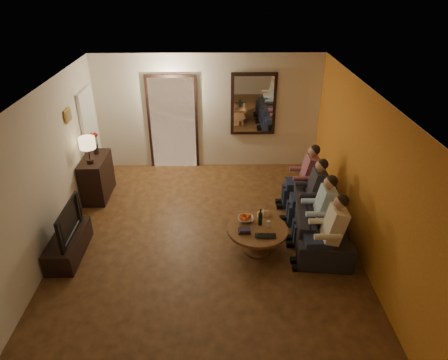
{
  "coord_description": "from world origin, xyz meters",
  "views": [
    {
      "loc": [
        0.19,
        -5.55,
        4.23
      ],
      "look_at": [
        0.3,
        0.3,
        1.05
      ],
      "focal_mm": 32.0,
      "sensor_mm": 36.0,
      "label": 1
    }
  ],
  "objects_px": {
    "person_c": "(312,195)",
    "wine_bottle": "(260,217)",
    "laptop": "(266,238)",
    "dresser": "(97,177)",
    "coffee_table": "(257,239)",
    "sofa": "(320,217)",
    "tv_stand": "(69,245)",
    "tv": "(63,221)",
    "dog": "(252,223)",
    "person_a": "(329,235)",
    "person_b": "(320,213)",
    "person_d": "(305,179)",
    "table_lamp": "(88,150)",
    "bowl": "(246,219)"
  },
  "relations": [
    {
      "from": "person_a",
      "to": "wine_bottle",
      "type": "xyz_separation_m",
      "value": [
        -0.99,
        0.51,
        0.01
      ]
    },
    {
      "from": "person_c",
      "to": "laptop",
      "type": "distance_m",
      "value": 1.43
    },
    {
      "from": "person_d",
      "to": "laptop",
      "type": "bearing_deg",
      "value": -119.49
    },
    {
      "from": "laptop",
      "to": "coffee_table",
      "type": "bearing_deg",
      "value": 112.45
    },
    {
      "from": "tv",
      "to": "bowl",
      "type": "bearing_deg",
      "value": -84.72
    },
    {
      "from": "table_lamp",
      "to": "person_d",
      "type": "bearing_deg",
      "value": -3.52
    },
    {
      "from": "tv_stand",
      "to": "person_d",
      "type": "relative_size",
      "value": 0.94
    },
    {
      "from": "table_lamp",
      "to": "person_a",
      "type": "height_order",
      "value": "table_lamp"
    },
    {
      "from": "sofa",
      "to": "coffee_table",
      "type": "bearing_deg",
      "value": 119.92
    },
    {
      "from": "person_c",
      "to": "laptop",
      "type": "height_order",
      "value": "person_c"
    },
    {
      "from": "tv_stand",
      "to": "wine_bottle",
      "type": "relative_size",
      "value": 3.64
    },
    {
      "from": "dresser",
      "to": "sofa",
      "type": "relative_size",
      "value": 0.43
    },
    {
      "from": "table_lamp",
      "to": "laptop",
      "type": "distance_m",
      "value": 3.78
    },
    {
      "from": "dresser",
      "to": "person_d",
      "type": "xyz_separation_m",
      "value": [
        4.13,
        -0.47,
        0.17
      ]
    },
    {
      "from": "dresser",
      "to": "coffee_table",
      "type": "xyz_separation_m",
      "value": [
        3.08,
        -1.86,
        -0.2
      ]
    },
    {
      "from": "person_c",
      "to": "wine_bottle",
      "type": "distance_m",
      "value": 1.21
    },
    {
      "from": "person_c",
      "to": "dog",
      "type": "bearing_deg",
      "value": -160.66
    },
    {
      "from": "person_a",
      "to": "person_c",
      "type": "bearing_deg",
      "value": 90.0
    },
    {
      "from": "dresser",
      "to": "wine_bottle",
      "type": "xyz_separation_m",
      "value": [
        3.13,
        -1.76,
        0.18
      ]
    },
    {
      "from": "dog",
      "to": "coffee_table",
      "type": "relative_size",
      "value": 0.56
    },
    {
      "from": "tv",
      "to": "person_a",
      "type": "relative_size",
      "value": 0.81
    },
    {
      "from": "dresser",
      "to": "tv",
      "type": "bearing_deg",
      "value": -90.0
    },
    {
      "from": "tv",
      "to": "tv_stand",
      "type": "bearing_deg",
      "value": 0.0
    },
    {
      "from": "tv",
      "to": "person_b",
      "type": "xyz_separation_m",
      "value": [
        4.13,
        0.24,
        -0.06
      ]
    },
    {
      "from": "table_lamp",
      "to": "person_c",
      "type": "height_order",
      "value": "table_lamp"
    },
    {
      "from": "tv",
      "to": "person_b",
      "type": "height_order",
      "value": "person_b"
    },
    {
      "from": "person_b",
      "to": "wine_bottle",
      "type": "distance_m",
      "value": 1.0
    },
    {
      "from": "person_b",
      "to": "coffee_table",
      "type": "bearing_deg",
      "value": -169.73
    },
    {
      "from": "table_lamp",
      "to": "wine_bottle",
      "type": "xyz_separation_m",
      "value": [
        3.13,
        -1.54,
        -0.52
      ]
    },
    {
      "from": "person_b",
      "to": "dog",
      "type": "relative_size",
      "value": 2.14
    },
    {
      "from": "tv",
      "to": "person_d",
      "type": "bearing_deg",
      "value": -70.8
    },
    {
      "from": "tv_stand",
      "to": "sofa",
      "type": "xyz_separation_m",
      "value": [
        4.23,
        0.54,
        0.14
      ]
    },
    {
      "from": "tv",
      "to": "person_d",
      "type": "relative_size",
      "value": 0.81
    },
    {
      "from": "table_lamp",
      "to": "coffee_table",
      "type": "xyz_separation_m",
      "value": [
        3.08,
        -1.64,
        -0.9
      ]
    },
    {
      "from": "tv_stand",
      "to": "coffee_table",
      "type": "relative_size",
      "value": 1.13
    },
    {
      "from": "person_b",
      "to": "coffee_table",
      "type": "xyz_separation_m",
      "value": [
        -1.04,
        -0.19,
        -0.38
      ]
    },
    {
      "from": "coffee_table",
      "to": "bowl",
      "type": "height_order",
      "value": "bowl"
    },
    {
      "from": "person_b",
      "to": "person_d",
      "type": "bearing_deg",
      "value": 90.0
    },
    {
      "from": "sofa",
      "to": "laptop",
      "type": "height_order",
      "value": "sofa"
    },
    {
      "from": "person_b",
      "to": "person_a",
      "type": "bearing_deg",
      "value": -90.0
    },
    {
      "from": "table_lamp",
      "to": "sofa",
      "type": "xyz_separation_m",
      "value": [
        4.23,
        -1.15,
        -0.8
      ]
    },
    {
      "from": "tv",
      "to": "person_a",
      "type": "xyz_separation_m",
      "value": [
        4.13,
        -0.36,
        -0.06
      ]
    },
    {
      "from": "person_a",
      "to": "coffee_table",
      "type": "distance_m",
      "value": 1.18
    },
    {
      "from": "wine_bottle",
      "to": "dresser",
      "type": "bearing_deg",
      "value": 150.65
    },
    {
      "from": "tv_stand",
      "to": "person_c",
      "type": "xyz_separation_m",
      "value": [
        4.13,
        0.84,
        0.41
      ]
    },
    {
      "from": "person_d",
      "to": "bowl",
      "type": "height_order",
      "value": "person_d"
    },
    {
      "from": "coffee_table",
      "to": "wine_bottle",
      "type": "distance_m",
      "value": 0.4
    },
    {
      "from": "person_c",
      "to": "coffee_table",
      "type": "relative_size",
      "value": 1.21
    },
    {
      "from": "dog",
      "to": "dresser",
      "type": "bearing_deg",
      "value": 159.54
    },
    {
      "from": "tv_stand",
      "to": "tv",
      "type": "bearing_deg",
      "value": -90.0
    }
  ]
}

